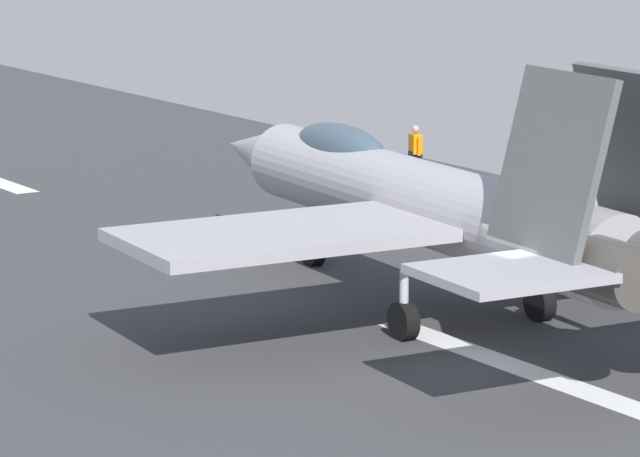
% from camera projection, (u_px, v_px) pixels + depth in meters
% --- Properties ---
extents(ground_plane, '(400.00, 400.00, 0.00)m').
position_uv_depth(ground_plane, '(518.00, 369.00, 32.48)').
color(ground_plane, slate).
extents(runway_strip, '(240.00, 26.00, 0.02)m').
position_uv_depth(runway_strip, '(519.00, 368.00, 32.47)').
color(runway_strip, '#3B3B3D').
rests_on(runway_strip, ground).
extents(fighter_jet, '(17.33, 13.99, 5.53)m').
position_uv_depth(fighter_jet, '(430.00, 201.00, 36.18)').
color(fighter_jet, '#A49FA6').
rests_on(fighter_jet, ground).
extents(crew_person, '(0.68, 0.39, 1.60)m').
position_uv_depth(crew_person, '(415.00, 152.00, 52.36)').
color(crew_person, '#1E2338').
rests_on(crew_person, ground).
extents(marker_cone_mid, '(0.44, 0.44, 0.55)m').
position_uv_depth(marker_cone_mid, '(617.00, 204.00, 47.06)').
color(marker_cone_mid, orange).
rests_on(marker_cone_mid, ground).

